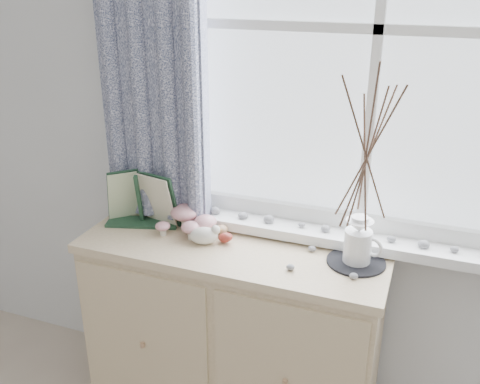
{
  "coord_description": "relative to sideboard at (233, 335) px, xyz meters",
  "views": [
    {
      "loc": [
        0.52,
        0.06,
        1.84
      ],
      "look_at": [
        -0.1,
        1.7,
        1.1
      ],
      "focal_mm": 40.0,
      "sensor_mm": 36.0,
      "label": 1
    }
  ],
  "objects": [
    {
      "name": "sideboard",
      "position": [
        0.0,
        0.0,
        0.0
      ],
      "size": [
        1.2,
        0.45,
        0.85
      ],
      "color": "beige",
      "rests_on": "ground"
    },
    {
      "name": "botanical_book",
      "position": [
        -0.42,
        0.02,
        0.54
      ],
      "size": [
        0.37,
        0.22,
        0.24
      ],
      "primitive_type": null,
      "rotation": [
        0.0,
        0.0,
        0.28
      ],
      "color": "#1C3B27",
      "rests_on": "sideboard"
    },
    {
      "name": "toadstool_cluster",
      "position": [
        -0.2,
        0.04,
        0.49
      ],
      "size": [
        0.24,
        0.17,
        0.11
      ],
      "color": "silver",
      "rests_on": "sideboard"
    },
    {
      "name": "wooden_eggs",
      "position": [
        -0.07,
        0.07,
        0.45
      ],
      "size": [
        0.13,
        0.17,
        0.06
      ],
      "color": "tan",
      "rests_on": "sideboard"
    },
    {
      "name": "songbird_figurine",
      "position": [
        -0.11,
        -0.02,
        0.46
      ],
      "size": [
        0.16,
        0.12,
        0.08
      ],
      "primitive_type": null,
      "rotation": [
        0.0,
        0.0,
        0.37
      ],
      "color": "silver",
      "rests_on": "sideboard"
    },
    {
      "name": "crocheted_doily",
      "position": [
        0.47,
        0.04,
        0.43
      ],
      "size": [
        0.21,
        0.21,
        0.01
      ],
      "primitive_type": "cylinder",
      "color": "black",
      "rests_on": "sideboard"
    },
    {
      "name": "twig_pitcher",
      "position": [
        0.47,
        0.04,
        0.85
      ],
      "size": [
        0.35,
        0.35,
        0.75
      ],
      "rotation": [
        0.0,
        0.0,
        -0.4
      ],
      "color": "white",
      "rests_on": "crocheted_doily"
    },
    {
      "name": "sideboard_pebbles",
      "position": [
        0.3,
        0.0,
        0.43
      ],
      "size": [
        0.33,
        0.23,
        0.02
      ],
      "color": "#9A9A9D",
      "rests_on": "sideboard"
    }
  ]
}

